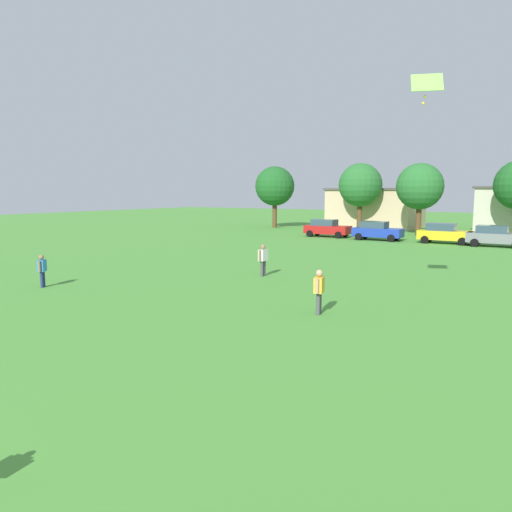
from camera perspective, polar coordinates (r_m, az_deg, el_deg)
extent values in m
plane|color=#4C9338|center=(31.34, 13.85, -0.48)|extent=(160.00, 160.00, 0.00)
cylinder|color=#4C4C51|center=(17.02, 7.38, -5.68)|extent=(0.15, 0.15, 0.78)
cylinder|color=#4C4C51|center=(17.24, 7.54, -5.51)|extent=(0.15, 0.15, 0.78)
cube|color=yellow|center=(16.99, 7.50, -3.41)|extent=(0.39, 0.57, 0.55)
cylinder|color=tan|center=(16.68, 7.26, -3.55)|extent=(0.11, 0.11, 0.52)
cylinder|color=tan|center=(17.30, 7.73, -3.16)|extent=(0.11, 0.11, 0.52)
sphere|color=tan|center=(16.92, 7.52, -2.02)|extent=(0.24, 0.24, 0.24)
cylinder|color=#4C4C51|center=(24.50, 0.70, -1.52)|extent=(0.15, 0.15, 0.80)
cylinder|color=#4C4C51|center=(24.70, 1.00, -1.45)|extent=(0.15, 0.15, 0.80)
cube|color=white|center=(24.50, 0.85, 0.09)|extent=(0.31, 0.54, 0.57)
cylinder|color=#936B4C|center=(24.22, 0.45, 0.05)|extent=(0.12, 0.12, 0.53)
cylinder|color=#936B4C|center=(24.78, 1.25, 0.22)|extent=(0.12, 0.12, 0.53)
sphere|color=#936B4C|center=(24.45, 0.86, 1.09)|extent=(0.25, 0.25, 0.25)
cylinder|color=navy|center=(23.91, -23.89, -2.49)|extent=(0.14, 0.14, 0.73)
cylinder|color=navy|center=(23.71, -24.07, -2.58)|extent=(0.14, 0.14, 0.73)
cube|color=#337FCC|center=(23.72, -24.06, -1.06)|extent=(0.50, 0.55, 0.52)
cylinder|color=#936B4C|center=(24.00, -23.82, -0.91)|extent=(0.11, 0.11, 0.48)
cylinder|color=#936B4C|center=(23.44, -24.31, -1.13)|extent=(0.11, 0.11, 0.48)
sphere|color=#936B4C|center=(23.67, -24.11, -0.13)|extent=(0.23, 0.23, 0.23)
cube|color=#8CD859|center=(18.57, 19.63, 18.83)|extent=(1.16, 0.81, 0.67)
sphere|color=yellow|center=(18.52, 19.59, 18.07)|extent=(0.10, 0.10, 0.10)
sphere|color=yellow|center=(18.49, 19.40, 17.40)|extent=(0.10, 0.10, 0.10)
sphere|color=yellow|center=(18.46, 19.21, 16.73)|extent=(0.10, 0.10, 0.10)
cube|color=red|center=(46.75, 8.49, 3.11)|extent=(4.30, 1.80, 0.76)
cube|color=#334756|center=(46.83, 8.12, 3.96)|extent=(2.24, 1.58, 0.60)
cylinder|color=black|center=(47.06, 10.55, 2.63)|extent=(0.64, 0.22, 0.64)
cylinder|color=black|center=(45.39, 9.73, 2.47)|extent=(0.64, 0.22, 0.64)
cylinder|color=black|center=(48.18, 7.30, 2.81)|extent=(0.64, 0.22, 0.64)
cylinder|color=black|center=(46.55, 6.39, 2.66)|extent=(0.64, 0.22, 0.64)
cube|color=#1E38AD|center=(44.40, 14.24, 2.73)|extent=(4.30, 1.80, 0.76)
cube|color=#334756|center=(44.45, 13.85, 3.63)|extent=(2.24, 1.58, 0.60)
cylinder|color=black|center=(44.89, 16.35, 2.22)|extent=(0.64, 0.22, 0.64)
cylinder|color=black|center=(43.16, 15.72, 2.04)|extent=(0.64, 0.22, 0.64)
cylinder|color=black|center=(45.73, 12.81, 2.43)|extent=(0.64, 0.22, 0.64)
cylinder|color=black|center=(44.04, 12.06, 2.26)|extent=(0.64, 0.22, 0.64)
cube|color=yellow|center=(43.29, 21.54, 2.32)|extent=(4.30, 1.80, 0.76)
cube|color=#334756|center=(43.30, 21.13, 3.24)|extent=(2.24, 1.58, 0.60)
cylinder|color=black|center=(43.98, 23.59, 1.79)|extent=(0.64, 0.22, 0.64)
cylinder|color=black|center=(42.21, 23.25, 1.59)|extent=(0.64, 0.22, 0.64)
cylinder|color=black|center=(44.48, 19.86, 2.03)|extent=(0.64, 0.22, 0.64)
cylinder|color=black|center=(42.72, 19.37, 1.84)|extent=(0.64, 0.22, 0.64)
cube|color=slate|center=(42.27, 26.62, 1.93)|extent=(4.30, 1.80, 0.76)
cube|color=#334756|center=(42.25, 26.22, 2.87)|extent=(2.24, 1.58, 0.60)
cylinder|color=black|center=(43.35, 24.78, 1.65)|extent=(0.64, 0.22, 0.64)
cylinder|color=black|center=(41.57, 24.48, 1.44)|extent=(0.64, 0.22, 0.64)
cylinder|color=brown|center=(58.54, 2.23, 4.86)|extent=(0.55, 0.55, 2.99)
sphere|color=#1E5B23|center=(58.48, 2.24, 8.29)|extent=(4.72, 4.72, 4.72)
cylinder|color=brown|center=(55.10, 12.16, 4.54)|extent=(0.56, 0.56, 3.03)
sphere|color=#286B2D|center=(55.03, 12.27, 8.24)|extent=(4.79, 4.79, 4.79)
cylinder|color=brown|center=(50.56, 18.69, 3.98)|extent=(0.53, 0.53, 2.90)
sphere|color=#286B2D|center=(50.48, 18.86, 7.82)|extent=(4.57, 4.57, 4.57)
cube|color=beige|center=(60.66, 14.09, 5.44)|extent=(9.85, 8.77, 4.50)
cube|color=#4C4742|center=(60.62, 14.16, 7.68)|extent=(10.25, 9.12, 0.24)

